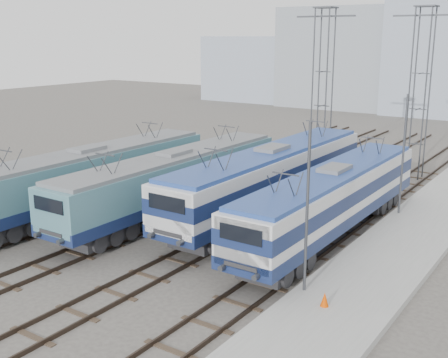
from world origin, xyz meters
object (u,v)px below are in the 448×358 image
locomotive_center_left (172,179)px  locomotive_center_right (270,175)px  mast_front (307,213)px  mast_mid (403,158)px  safety_cone (325,299)px  catenary_tower_east (420,86)px  locomotive_far_right (332,197)px  locomotive_far_left (86,175)px  catenary_tower_west (323,83)px

locomotive_center_left → locomotive_center_right: locomotive_center_right is taller
locomotive_center_left → mast_front: size_ratio=2.50×
mast_front → mast_mid: 12.00m
locomotive_center_right → safety_cone: locomotive_center_right is taller
locomotive_center_left → locomotive_center_right: (4.50, 3.27, 0.18)m
catenary_tower_east → mast_front: bearing=-84.5°
mast_front → locomotive_far_right: bearing=105.4°
mast_mid → mast_front: bearing=-90.0°
locomotive_far_left → locomotive_far_right: (13.50, 3.89, -0.02)m
locomotive_far_right → safety_cone: bearing=-67.7°
locomotive_center_right → catenary_tower_west: (-2.25, 11.59, 4.27)m
locomotive_center_left → mast_mid: 12.90m
catenary_tower_west → locomotive_far_right: bearing=-63.1°
locomotive_far_left → safety_cone: 17.07m
locomotive_far_left → mast_front: bearing=-10.4°
locomotive_far_right → mast_mid: 5.74m
locomotive_center_left → mast_mid: bearing=32.3°
locomotive_center_left → catenary_tower_east: size_ratio=1.46×
locomotive_center_right → locomotive_far_right: bearing=-20.7°
locomotive_far_right → catenary_tower_west: (-6.75, 13.29, 4.42)m
catenary_tower_east → safety_cone: bearing=-81.7°
locomotive_center_left → safety_cone: (12.09, -5.97, -1.61)m
safety_cone → catenary_tower_west: bearing=115.3°
locomotive_center_left → locomotive_far_right: 9.14m
locomotive_center_right → mast_mid: 7.38m
catenary_tower_west → mast_front: 22.00m
mast_mid → safety_cone: mast_mid is taller
catenary_tower_east → safety_cone: 23.85m
catenary_tower_east → mast_mid: bearing=-78.1°
mast_front → safety_cone: bearing=-33.7°
locomotive_center_left → locomotive_far_right: locomotive_center_left is taller
safety_cone → mast_mid: bearing=95.5°
catenary_tower_east → safety_cone: catenary_tower_east is taller
locomotive_far_left → locomotive_far_right: bearing=16.1°
mast_front → safety_cone: mast_front is taller
locomotive_center_left → locomotive_far_right: (9.00, 1.57, 0.03)m
locomotive_far_right → safety_cone: 8.31m
catenary_tower_west → mast_front: (8.60, -20.00, -3.14)m
locomotive_center_left → mast_front: mast_front is taller
catenary_tower_west → mast_front: size_ratio=1.71×
mast_mid → safety_cone: size_ratio=12.79×
mast_front → safety_cone: size_ratio=12.79×
mast_mid → catenary_tower_west: bearing=137.1°
mast_mid → safety_cone: 13.21m
locomotive_center_left → mast_front: bearing=-25.4°
catenary_tower_east → mast_front: (2.10, -22.00, -3.14)m
locomotive_center_left → safety_cone: size_ratio=32.01×
catenary_tower_west → mast_mid: (8.60, -8.00, -3.14)m
locomotive_far_left → mast_front: mast_front is taller
locomotive_center_left → catenary_tower_east: 19.51m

